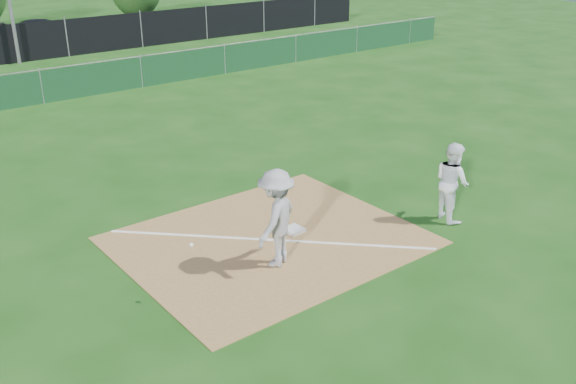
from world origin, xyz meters
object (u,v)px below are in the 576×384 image
object	(u,v)px
play_at_first	(276,218)
runner	(452,181)
first_base	(294,230)
car_right	(45,30)

from	to	relation	value
play_at_first	runner	bearing A→B (deg)	-9.82
first_base	car_right	world-z (taller)	car_right
play_at_first	runner	world-z (taller)	play_at_first
first_base	car_right	size ratio (longest dim) A/B	0.09
runner	car_right	world-z (taller)	runner
play_at_first	car_right	distance (m)	28.13
first_base	play_at_first	size ratio (longest dim) A/B	0.14
first_base	runner	size ratio (longest dim) A/B	0.22
play_at_first	car_right	xyz separation A→B (m)	(5.00, 27.68, -0.38)
runner	car_right	xyz separation A→B (m)	(0.62, 28.44, -0.28)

